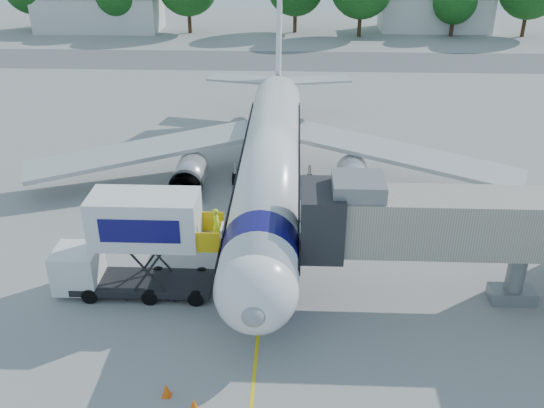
{
  "coord_description": "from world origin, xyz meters",
  "views": [
    {
      "loc": [
        1.55,
        -32.33,
        18.13
      ],
      "look_at": [
        0.36,
        -3.11,
        3.2
      ],
      "focal_mm": 40.0,
      "sensor_mm": 36.0,
      "label": 1
    }
  ],
  "objects_px": {
    "aircraft": "(271,157)",
    "ground_tug": "(326,407)",
    "catering_hiloader": "(135,245)",
    "jet_bridge": "(430,223)"
  },
  "relations": [
    {
      "from": "jet_bridge",
      "to": "ground_tug",
      "type": "distance_m",
      "value": 10.32
    },
    {
      "from": "aircraft",
      "to": "jet_bridge",
      "type": "relative_size",
      "value": 2.71
    },
    {
      "from": "ground_tug",
      "to": "aircraft",
      "type": "bearing_deg",
      "value": 84.12
    },
    {
      "from": "catering_hiloader",
      "to": "ground_tug",
      "type": "xyz_separation_m",
      "value": [
        9.17,
        -8.19,
        -2.09
      ]
    },
    {
      "from": "aircraft",
      "to": "ground_tug",
      "type": "height_order",
      "value": "aircraft"
    },
    {
      "from": "jet_bridge",
      "to": "ground_tug",
      "type": "bearing_deg",
      "value": -121.82
    },
    {
      "from": "aircraft",
      "to": "ground_tug",
      "type": "relative_size",
      "value": 10.71
    },
    {
      "from": "catering_hiloader",
      "to": "ground_tug",
      "type": "relative_size",
      "value": 2.43
    },
    {
      "from": "catering_hiloader",
      "to": "jet_bridge",
      "type": "bearing_deg",
      "value": 0.01
    },
    {
      "from": "catering_hiloader",
      "to": "aircraft",
      "type": "bearing_deg",
      "value": 60.61
    }
  ]
}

